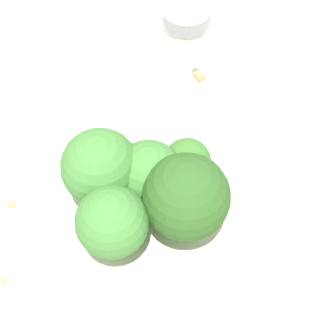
# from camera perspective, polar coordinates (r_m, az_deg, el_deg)

# --- Properties ---
(ground_plane) EXTENTS (3.00, 3.00, 0.00)m
(ground_plane) POSITION_cam_1_polar(r_m,az_deg,el_deg) (0.42, 0.00, -4.84)
(ground_plane) COLOR beige
(bowl) EXTENTS (0.16, 0.16, 0.03)m
(bowl) POSITION_cam_1_polar(r_m,az_deg,el_deg) (0.40, 0.00, -3.78)
(bowl) COLOR silver
(bowl) RESTS_ON ground_plane
(broccoli_floret_0) EXTENTS (0.05, 0.05, 0.06)m
(broccoli_floret_0) POSITION_cam_1_polar(r_m,az_deg,el_deg) (0.36, -6.88, -0.02)
(broccoli_floret_0) COLOR #8EB770
(broccoli_floret_0) RESTS_ON bowl
(broccoli_floret_1) EXTENTS (0.03, 0.03, 0.04)m
(broccoli_floret_1) POSITION_cam_1_polar(r_m,az_deg,el_deg) (0.38, 1.96, 0.41)
(broccoli_floret_1) COLOR #84AD66
(broccoli_floret_1) RESTS_ON bowl
(broccoli_floret_2) EXTENTS (0.05, 0.05, 0.05)m
(broccoli_floret_2) POSITION_cam_1_polar(r_m,az_deg,el_deg) (0.37, -1.99, -0.75)
(broccoli_floret_2) COLOR #84AD66
(broccoli_floret_2) RESTS_ON bowl
(broccoli_floret_3) EXTENTS (0.06, 0.06, 0.06)m
(broccoli_floret_3) POSITION_cam_1_polar(r_m,az_deg,el_deg) (0.35, 1.84, -3.07)
(broccoli_floret_3) COLOR #7A9E5B
(broccoli_floret_3) RESTS_ON bowl
(broccoli_floret_4) EXTENTS (0.05, 0.05, 0.06)m
(broccoli_floret_4) POSITION_cam_1_polar(r_m,az_deg,el_deg) (0.34, -5.69, -5.58)
(broccoli_floret_4) COLOR #7A9E5B
(broccoli_floret_4) RESTS_ON bowl
(pepper_shaker) EXTENTS (0.04, 0.04, 0.06)m
(pepper_shaker) POSITION_cam_1_polar(r_m,az_deg,el_deg) (0.50, 1.81, 13.37)
(pepper_shaker) COLOR #B2B7BC
(pepper_shaker) RESTS_ON ground_plane
(almond_crumb_0) EXTENTS (0.00, 0.01, 0.01)m
(almond_crumb_0) POSITION_cam_1_polar(r_m,az_deg,el_deg) (0.41, -16.57, -10.85)
(almond_crumb_0) COLOR tan
(almond_crumb_0) RESTS_ON ground_plane
(almond_crumb_1) EXTENTS (0.01, 0.01, 0.01)m
(almond_crumb_1) POSITION_cam_1_polar(r_m,az_deg,el_deg) (0.50, 3.18, 9.48)
(almond_crumb_1) COLOR #AD7F4C
(almond_crumb_1) RESTS_ON ground_plane
(almond_crumb_2) EXTENTS (0.01, 0.01, 0.01)m
(almond_crumb_2) POSITION_cam_1_polar(r_m,az_deg,el_deg) (0.46, -4.40, 4.36)
(almond_crumb_2) COLOR #AD7F4C
(almond_crumb_2) RESTS_ON ground_plane
(almond_crumb_3) EXTENTS (0.01, 0.01, 0.01)m
(almond_crumb_3) POSITION_cam_1_polar(r_m,az_deg,el_deg) (0.44, -15.66, -3.41)
(almond_crumb_3) COLOR tan
(almond_crumb_3) RESTS_ON ground_plane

